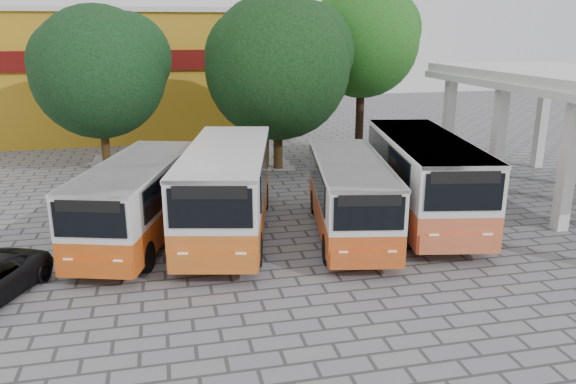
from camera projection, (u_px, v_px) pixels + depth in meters
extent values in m
plane|color=slate|center=(375.00, 269.00, 17.12)|extent=(90.00, 90.00, 0.00)
cube|color=silver|center=(448.00, 124.00, 27.91)|extent=(0.45, 0.45, 5.00)
cube|color=silver|center=(542.00, 120.00, 29.03)|extent=(0.45, 0.45, 5.00)
cube|color=#B08017|center=(84.00, 75.00, 38.00)|extent=(20.00, 10.00, 8.00)
cube|color=#590C0A|center=(72.00, 61.00, 32.89)|extent=(20.00, 0.20, 1.20)
cube|color=silver|center=(78.00, 11.00, 36.84)|extent=(20.40, 10.40, 0.30)
cube|color=#C24C10|center=(139.00, 217.00, 19.17)|extent=(4.42, 7.94, 1.00)
cube|color=silver|center=(136.00, 183.00, 18.83)|extent=(4.42, 7.94, 1.40)
cube|color=silver|center=(135.00, 165.00, 18.65)|extent=(4.46, 7.95, 0.11)
cube|color=black|center=(100.00, 185.00, 18.58)|extent=(1.89, 6.01, 1.00)
cube|color=black|center=(172.00, 181.00, 19.07)|extent=(1.89, 6.01, 1.00)
cube|color=black|center=(132.00, 219.00, 15.25)|extent=(1.97, 0.65, 1.00)
cube|color=black|center=(131.00, 205.00, 15.14)|extent=(1.74, 0.59, 0.32)
cylinder|color=black|center=(102.00, 258.00, 16.75)|extent=(0.27, 0.95, 0.95)
cylinder|color=black|center=(172.00, 252.00, 17.18)|extent=(0.27, 0.95, 0.95)
cylinder|color=black|center=(114.00, 208.00, 21.37)|extent=(0.27, 0.95, 0.95)
cylinder|color=black|center=(169.00, 205.00, 21.81)|extent=(0.27, 0.95, 0.95)
cube|color=#C1591A|center=(228.00, 208.00, 19.80)|extent=(4.43, 9.00, 1.13)
cube|color=silver|center=(227.00, 170.00, 19.42)|extent=(4.43, 9.00, 1.59)
cube|color=silver|center=(226.00, 150.00, 19.22)|extent=(4.48, 9.01, 0.13)
cube|color=black|center=(188.00, 172.00, 19.14)|extent=(1.61, 6.96, 1.13)
cube|color=black|center=(264.00, 168.00, 19.69)|extent=(1.61, 6.96, 1.13)
cube|color=black|center=(245.00, 207.00, 15.35)|extent=(2.28, 0.56, 1.13)
cube|color=black|center=(245.00, 191.00, 15.23)|extent=(2.01, 0.51, 0.37)
cylinder|color=black|center=(201.00, 251.00, 17.05)|extent=(0.30, 1.08, 1.08)
cylinder|color=black|center=(276.00, 245.00, 17.54)|extent=(0.30, 1.08, 1.08)
cylinder|color=black|center=(191.00, 199.00, 22.31)|extent=(0.30, 1.08, 1.08)
cylinder|color=black|center=(249.00, 195.00, 22.80)|extent=(0.30, 1.08, 1.08)
cube|color=#BD4915|center=(349.00, 212.00, 19.73)|extent=(3.61, 7.80, 0.99)
cube|color=silver|center=(350.00, 180.00, 19.40)|extent=(3.61, 7.80, 1.38)
cube|color=silver|center=(351.00, 162.00, 19.22)|extent=(3.65, 7.80, 0.11)
cube|color=black|center=(318.00, 181.00, 19.15)|extent=(1.20, 6.10, 0.99)
cube|color=black|center=(381.00, 177.00, 19.64)|extent=(1.20, 6.10, 0.99)
cube|color=black|center=(393.00, 213.00, 15.86)|extent=(1.99, 0.42, 0.99)
cube|color=black|center=(394.00, 200.00, 15.75)|extent=(1.76, 0.39, 0.32)
cylinder|color=black|center=(343.00, 250.00, 17.34)|extent=(0.26, 0.94, 0.94)
cylinder|color=black|center=(404.00, 245.00, 17.77)|extent=(0.26, 0.94, 0.94)
cylinder|color=black|center=(304.00, 204.00, 21.91)|extent=(0.26, 0.94, 0.94)
cylinder|color=black|center=(353.00, 200.00, 22.34)|extent=(0.26, 0.94, 0.94)
cube|color=#C75933|center=(422.00, 195.00, 21.24)|extent=(4.21, 9.11, 1.15)
cube|color=silver|center=(424.00, 159.00, 20.85)|extent=(4.21, 9.11, 1.61)
cube|color=silver|center=(425.00, 140.00, 20.64)|extent=(4.26, 9.12, 0.13)
cube|color=black|center=(391.00, 161.00, 20.56)|extent=(1.39, 7.12, 1.15)
cube|color=black|center=(457.00, 157.00, 21.13)|extent=(1.39, 7.12, 1.15)
cube|color=black|center=(490.00, 191.00, 16.72)|extent=(2.33, 0.48, 1.15)
cube|color=black|center=(492.00, 176.00, 16.59)|extent=(2.06, 0.44, 0.37)
cylinder|color=black|center=(426.00, 234.00, 18.44)|extent=(0.31, 1.10, 1.10)
cylinder|color=black|center=(491.00, 229.00, 18.95)|extent=(0.31, 1.10, 1.10)
cylinder|color=black|center=(365.00, 188.00, 23.78)|extent=(0.31, 1.10, 1.10)
cylinder|color=black|center=(417.00, 185.00, 24.28)|extent=(0.31, 1.10, 1.10)
cylinder|color=#463015|center=(105.00, 135.00, 28.15)|extent=(0.41, 0.41, 3.80)
sphere|color=black|center=(99.00, 72.00, 27.27)|extent=(6.44, 6.44, 6.44)
sphere|color=black|center=(125.00, 58.00, 27.65)|extent=(4.51, 4.51, 4.51)
sphere|color=black|center=(73.00, 63.00, 26.71)|extent=(4.19, 4.19, 4.19)
cylinder|color=#342410|center=(278.00, 130.00, 28.99)|extent=(0.48, 0.48, 4.03)
sphere|color=black|center=(278.00, 67.00, 28.10)|extent=(7.29, 7.29, 7.29)
sphere|color=black|center=(304.00, 52.00, 28.48)|extent=(5.10, 5.10, 5.10)
sphere|color=black|center=(253.00, 57.00, 27.49)|extent=(4.74, 4.74, 4.74)
cylinder|color=black|center=(360.00, 114.00, 32.53)|extent=(0.48, 0.48, 4.54)
sphere|color=#154F0F|center=(362.00, 41.00, 31.38)|extent=(6.31, 6.31, 6.31)
sphere|color=#154F0F|center=(382.00, 29.00, 31.75)|extent=(4.42, 4.42, 4.42)
sphere|color=#154F0F|center=(345.00, 32.00, 30.82)|extent=(4.10, 4.10, 4.10)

